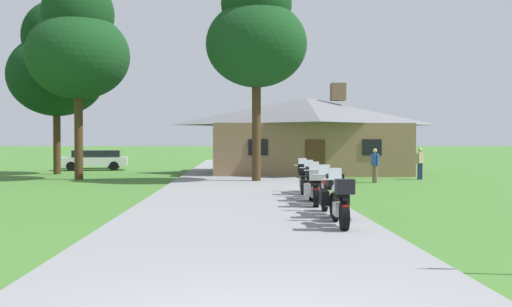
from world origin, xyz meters
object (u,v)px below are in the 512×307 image
(motorcycle_yellow_farthest_in_row, at_px, (303,178))
(bystander_blue_shirt_beside_signpost, at_px, (375,164))
(tree_by_lodge_front, at_px, (256,33))
(parked_white_suv_far_left, at_px, (95,159))
(motorcycle_white_nearest_to_camera, at_px, (341,202))
(parked_white_sedan_far_left, at_px, (93,160))
(motorcycle_red_second_in_row, at_px, (331,195))
(motorcycle_green_fourth_in_row, at_px, (311,183))
(bystander_tan_shirt_near_lodge, at_px, (420,162))
(motorcycle_orange_third_in_row, at_px, (315,187))
(tree_left_far, at_px, (56,64))
(tree_left_near, at_px, (78,44))

(motorcycle_yellow_farthest_in_row, bearing_deg, bystander_blue_shirt_beside_signpost, 62.08)
(tree_by_lodge_front, distance_m, parked_white_suv_far_left, 17.82)
(motorcycle_white_nearest_to_camera, xyz_separation_m, parked_white_sedan_far_left, (-13.07, 31.32, 0.02))
(parked_white_suv_far_left, bearing_deg, motorcycle_red_second_in_row, -163.20)
(parked_white_suv_far_left, distance_m, parked_white_sedan_far_left, 3.01)
(motorcycle_green_fourth_in_row, distance_m, bystander_tan_shirt_near_lodge, 13.27)
(tree_by_lodge_front, bearing_deg, bystander_blue_shirt_beside_signpost, -7.80)
(motorcycle_orange_third_in_row, distance_m, tree_left_far, 23.94)
(tree_by_lodge_front, height_order, parked_white_suv_far_left, tree_by_lodge_front)
(motorcycle_yellow_farthest_in_row, distance_m, tree_by_lodge_front, 10.06)
(motorcycle_yellow_farthest_in_row, bearing_deg, parked_white_sedan_far_left, 125.68)
(tree_left_near, bearing_deg, parked_white_sedan_far_left, 100.42)
(motorcycle_red_second_in_row, relative_size, motorcycle_yellow_farthest_in_row, 1.00)
(motorcycle_yellow_farthest_in_row, height_order, bystander_tan_shirt_near_lodge, bystander_tan_shirt_near_lodge)
(motorcycle_orange_third_in_row, height_order, tree_left_far, tree_left_far)
(tree_by_lodge_front, distance_m, parked_white_sedan_far_left, 20.46)
(tree_by_lodge_front, bearing_deg, motorcycle_red_second_in_row, -84.05)
(parked_white_sedan_far_left, bearing_deg, tree_left_far, 164.98)
(motorcycle_red_second_in_row, distance_m, bystander_tan_shirt_near_lodge, 17.11)
(tree_left_near, height_order, parked_white_sedan_far_left, tree_left_near)
(tree_left_far, distance_m, tree_by_lodge_front, 14.12)
(motorcycle_orange_third_in_row, distance_m, bystander_blue_shirt_beside_signpost, 11.54)
(motorcycle_white_nearest_to_camera, height_order, bystander_blue_shirt_beside_signpost, bystander_blue_shirt_beside_signpost)
(motorcycle_green_fourth_in_row, relative_size, motorcycle_yellow_farthest_in_row, 1.00)
(motorcycle_white_nearest_to_camera, relative_size, tree_by_lodge_front, 0.19)
(tree_left_near, bearing_deg, motorcycle_yellow_farthest_in_row, -41.09)
(bystander_blue_shirt_beside_signpost, distance_m, parked_white_suv_far_left, 21.28)
(motorcycle_orange_third_in_row, xyz_separation_m, tree_left_near, (-10.69, 13.59, 6.54))
(motorcycle_red_second_in_row, height_order, parked_white_sedan_far_left, motorcycle_red_second_in_row)
(motorcycle_white_nearest_to_camera, relative_size, bystander_blue_shirt_beside_signpost, 1.25)
(parked_white_sedan_far_left, bearing_deg, tree_by_lodge_front, -155.62)
(motorcycle_white_nearest_to_camera, relative_size, motorcycle_yellow_farthest_in_row, 1.00)
(motorcycle_red_second_in_row, distance_m, motorcycle_green_fourth_in_row, 4.37)
(parked_white_sedan_far_left, bearing_deg, tree_left_near, 177.39)
(motorcycle_green_fourth_in_row, relative_size, tree_left_far, 0.20)
(motorcycle_yellow_farthest_in_row, distance_m, parked_white_sedan_far_left, 26.20)
(motorcycle_orange_third_in_row, distance_m, bystander_tan_shirt_near_lodge, 14.92)
(motorcycle_red_second_in_row, relative_size, tree_left_near, 0.19)
(tree_by_lodge_front, bearing_deg, motorcycle_yellow_farthest_in_row, -78.46)
(motorcycle_white_nearest_to_camera, height_order, motorcycle_red_second_in_row, same)
(tree_left_far, bearing_deg, motorcycle_red_second_in_row, -57.77)
(motorcycle_red_second_in_row, distance_m, tree_left_far, 25.99)
(motorcycle_white_nearest_to_camera, relative_size, tree_left_near, 0.19)
(motorcycle_yellow_farthest_in_row, xyz_separation_m, tree_left_far, (-13.50, 14.68, 6.14))
(parked_white_suv_far_left, bearing_deg, bystander_tan_shirt_near_lodge, -127.38)
(motorcycle_white_nearest_to_camera, xyz_separation_m, tree_by_lodge_front, (-1.34, 15.98, 6.78))
(motorcycle_white_nearest_to_camera, bearing_deg, tree_left_far, 121.56)
(motorcycle_green_fourth_in_row, bearing_deg, motorcycle_red_second_in_row, -86.89)
(tree_left_far, bearing_deg, tree_by_lodge_front, -31.63)
(parked_white_suv_far_left, bearing_deg, tree_left_near, -179.45)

